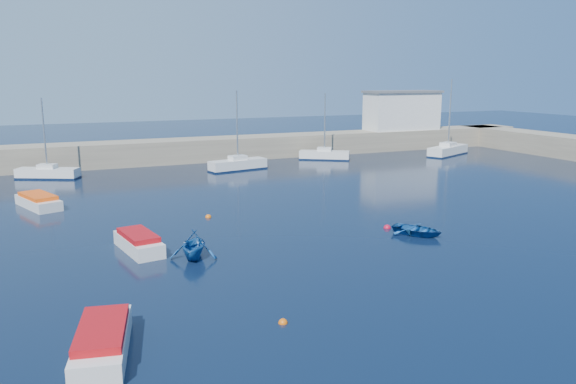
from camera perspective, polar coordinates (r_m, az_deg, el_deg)
name	(u,v)px	position (r m, az deg, el deg)	size (l,w,h in m)	color
ground	(436,305)	(25.58, 14.77, -11.03)	(220.00, 220.00, 0.00)	black
back_wall	(185,150)	(66.59, -10.40, 4.18)	(96.00, 4.50, 2.60)	gray
right_arm	(560,146)	(78.00, 25.87, 4.27)	(4.50, 32.00, 2.60)	gray
harbor_office	(402,111)	(78.64, 11.49, 8.03)	(10.00, 4.00, 5.00)	silver
sailboat_5	(48,173)	(59.32, -23.23, 1.81)	(5.99, 4.10, 7.76)	silver
sailboat_6	(238,164)	(59.71, -5.12, 2.82)	(6.50, 2.98, 8.33)	silver
sailboat_7	(324,155)	(67.28, 3.72, 3.80)	(5.85, 4.58, 7.83)	silver
sailboat_8	(448,150)	(73.80, 15.93, 4.12)	(7.39, 4.86, 9.45)	silver
motorboat_0	(103,340)	(21.61, -18.32, -14.13)	(2.65, 5.09, 1.09)	silver
motorboat_1	(139,242)	(32.97, -14.94, -4.95)	(2.27, 4.62, 1.08)	silver
motorboat_2	(38,201)	(46.40, -24.03, -0.85)	(3.38, 5.32, 1.03)	silver
dinghy_center	(417,230)	(35.98, 13.00, -3.77)	(2.26, 3.16, 0.65)	#154A92
dinghy_left	(194,245)	(30.93, -9.56, -5.29)	(2.55, 2.95, 1.56)	#154A92
buoy_0	(283,323)	(23.09, -0.51, -13.18)	(0.38, 0.38, 0.38)	#D25A0B
buoy_1	(387,228)	(37.25, 10.04, -3.64)	(0.49, 0.49, 0.49)	#AE0D28
buoy_3	(208,217)	(39.86, -8.09, -2.57)	(0.44, 0.44, 0.44)	#D25A0B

